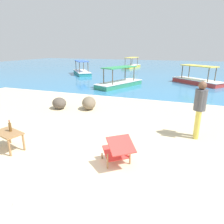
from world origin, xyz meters
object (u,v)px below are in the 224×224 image
at_px(boat_teal, 82,72).
at_px(boat_green, 119,82).
at_px(low_bench_table, 8,135).
at_px(boat_yellow, 131,66).
at_px(deck_chair_far, 118,149).
at_px(boat_red, 197,80).
at_px(bottle, 10,127).
at_px(person_standing, 200,106).

relative_size(boat_teal, boat_green, 0.94).
height_order(low_bench_table, boat_yellow, boat_yellow).
xyz_separation_m(low_bench_table, boat_teal, (-5.46, 14.04, -0.14)).
height_order(deck_chair_far, boat_red, boat_red).
bearing_deg(bottle, boat_green, 90.88).
bearing_deg(boat_red, bottle, 108.14).
relative_size(boat_yellow, boat_red, 1.07).
distance_m(boat_yellow, boat_red, 12.55).
bearing_deg(deck_chair_far, boat_red, -48.54).
xyz_separation_m(low_bench_table, boat_yellow, (-2.72, 22.23, -0.14)).
height_order(boat_yellow, boat_red, same).
xyz_separation_m(deck_chair_far, boat_green, (-2.93, 9.03, -0.13)).
distance_m(boat_teal, boat_red, 10.41).
bearing_deg(person_standing, deck_chair_far, 52.46).
xyz_separation_m(boat_yellow, boat_green, (2.60, -12.95, 0.00)).
distance_m(low_bench_table, deck_chair_far, 2.82).
distance_m(person_standing, boat_red, 9.82).
distance_m(boat_teal, boat_green, 7.15).
xyz_separation_m(boat_teal, boat_red, (10.24, -1.87, 0.00)).
bearing_deg(boat_yellow, boat_green, 20.29).
distance_m(bottle, boat_red, 13.00).
bearing_deg(boat_teal, boat_green, 9.86).
bearing_deg(boat_green, deck_chair_far, 40.43).
xyz_separation_m(low_bench_table, person_standing, (4.45, 2.38, 0.56)).
xyz_separation_m(low_bench_table, boat_green, (-0.12, 9.28, -0.14)).
relative_size(deck_chair_far, boat_red, 0.26).
height_order(low_bench_table, boat_red, boat_red).
bearing_deg(boat_green, low_bench_table, 23.21).
relative_size(bottle, boat_teal, 0.08).
relative_size(low_bench_table, boat_teal, 0.24).
bearing_deg(low_bench_table, boat_teal, 127.18).
distance_m(boat_teal, boat_yellow, 8.63).
distance_m(low_bench_table, boat_yellow, 22.40).
bearing_deg(boat_green, boat_teal, -109.24).
bearing_deg(deck_chair_far, person_standing, -76.81).
relative_size(boat_yellow, boat_green, 0.99).
bearing_deg(boat_red, boat_yellow, -13.66).
bearing_deg(boat_teal, boat_red, 41.22).
height_order(person_standing, boat_teal, person_standing).
distance_m(boat_red, boat_green, 5.69).
relative_size(person_standing, boat_teal, 0.45).
bearing_deg(person_standing, low_bench_table, 28.26).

